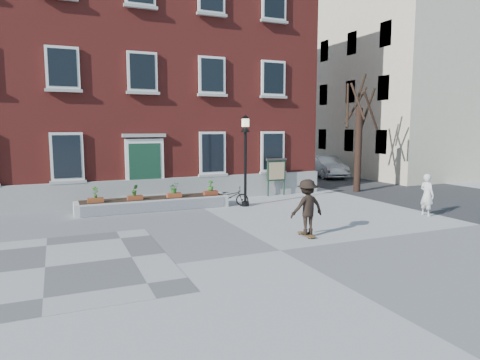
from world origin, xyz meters
name	(u,v)px	position (x,y,z in m)	size (l,w,h in m)	color
ground	(280,250)	(0.00, 0.00, 0.00)	(100.00, 100.00, 0.00)	#9C9C9F
checker_patch	(45,267)	(-6.00, 1.00, 0.01)	(6.00, 6.00, 0.01)	#555558
bicycle	(230,196)	(1.24, 6.81, 0.42)	(0.56, 1.61, 0.85)	black
parked_car	(326,167)	(11.32, 14.20, 0.73)	(1.54, 4.40, 1.45)	silver
bystander	(427,195)	(7.43, 1.88, 0.82)	(0.60, 0.39, 1.64)	silver
brick_building	(124,73)	(-2.00, 13.98, 6.30)	(18.40, 10.85, 12.60)	maroon
planter_assembly	(154,203)	(-1.99, 7.18, 0.31)	(6.20, 1.12, 1.15)	silver
bare_tree	(358,139)	(9.01, 8.01, 2.79)	(1.83, 1.83, 6.16)	black
side_street	(356,84)	(17.99, 19.78, 7.02)	(15.20, 36.00, 14.50)	#353537
lamp_post	(245,148)	(1.85, 6.54, 2.54)	(0.40, 0.40, 3.93)	black
notice_board	(276,171)	(4.43, 8.54, 1.26)	(1.10, 0.16, 1.87)	#183123
skateboarder	(307,207)	(1.49, 1.03, 0.94)	(1.14, 0.78, 1.81)	brown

